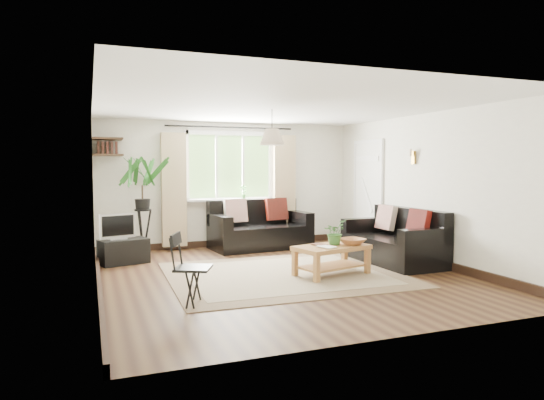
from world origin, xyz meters
name	(u,v)px	position (x,y,z in m)	size (l,w,h in m)	color
floor	(282,275)	(0.00, 0.00, 0.00)	(5.50, 5.50, 0.00)	black
ceiling	(282,106)	(0.00, 0.00, 2.40)	(5.50, 5.50, 0.00)	white
wall_back	(230,184)	(0.00, 2.75, 1.20)	(5.00, 0.02, 2.40)	white
wall_front	(397,206)	(0.00, -2.75, 1.20)	(5.00, 0.02, 2.40)	white
wall_left	(95,195)	(-2.50, 0.00, 1.20)	(0.02, 5.50, 2.40)	white
wall_right	(427,188)	(2.50, 0.00, 1.20)	(0.02, 5.50, 2.40)	white
rug	(284,274)	(0.02, -0.02, 0.01)	(3.24, 2.78, 0.02)	beige
window	(230,167)	(0.00, 2.71, 1.55)	(2.50, 0.16, 2.16)	white
door	(368,195)	(2.47, 1.70, 1.00)	(0.06, 0.96, 2.06)	silver
corner_shelf	(108,147)	(-2.25, 2.50, 1.89)	(0.50, 0.50, 0.34)	black
pendant_lamp	(272,133)	(0.00, 0.40, 2.05)	(0.36, 0.36, 0.54)	beige
wall_sconce	(412,155)	(2.43, 0.30, 1.74)	(0.12, 0.12, 0.28)	beige
sofa_back	(260,226)	(0.46, 2.23, 0.43)	(1.84, 0.92, 0.87)	black
sofa_right	(392,237)	(2.00, 0.19, 0.42)	(0.88, 1.77, 0.83)	black
coffee_table	(332,260)	(0.64, -0.30, 0.22)	(1.05, 0.57, 0.43)	brown
table_plant	(335,232)	(0.73, -0.23, 0.61)	(0.32, 0.28, 0.36)	#336628
bowl	(352,241)	(0.97, -0.32, 0.48)	(0.36, 0.36, 0.09)	#A36438
book_a	(322,248)	(0.41, -0.46, 0.44)	(0.18, 0.24, 0.02)	white
book_b	(315,245)	(0.41, -0.24, 0.44)	(0.16, 0.21, 0.02)	#543021
tv_stand	(124,251)	(-2.07, 1.63, 0.20)	(0.73, 0.41, 0.39)	black
tv	(118,226)	(-2.16, 1.63, 0.61)	(0.56, 0.19, 0.43)	#A5A5AA
palm_stand	(143,206)	(-1.69, 2.35, 0.87)	(0.67, 0.67, 1.73)	black
folding_chair	(193,269)	(-1.50, -1.07, 0.41)	(0.42, 0.42, 0.81)	black
sill_plant	(244,191)	(0.25, 2.63, 1.06)	(0.14, 0.10, 0.27)	#2D6023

